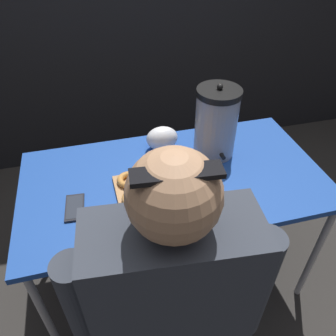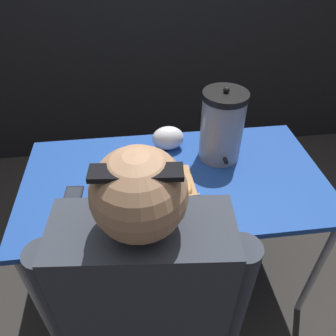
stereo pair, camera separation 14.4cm
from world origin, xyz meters
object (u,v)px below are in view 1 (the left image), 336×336
object	(u,v)px
coffee_urn	(216,123)
donut_box	(154,188)
cell_phone	(75,208)
person_seated	(172,320)

from	to	relation	value
coffee_urn	donut_box	bearing A→B (deg)	-149.52
coffee_urn	cell_phone	size ratio (longest dim) A/B	2.37
person_seated	donut_box	bearing A→B (deg)	-91.12
donut_box	person_seated	xyz separation A→B (m)	(-0.06, -0.52, -0.13)
donut_box	cell_phone	size ratio (longest dim) A/B	2.33
coffee_urn	person_seated	xyz separation A→B (m)	(-0.41, -0.72, -0.28)
coffee_urn	person_seated	world-z (taller)	person_seated
cell_phone	person_seated	distance (m)	0.58
donut_box	person_seated	bearing A→B (deg)	-97.85
coffee_urn	person_seated	distance (m)	0.87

